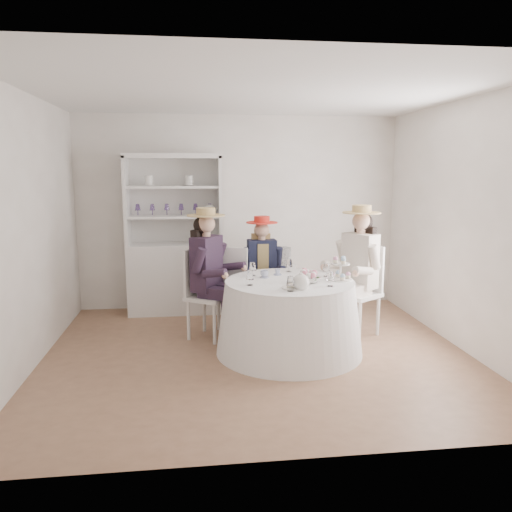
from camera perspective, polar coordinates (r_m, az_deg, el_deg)
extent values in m
plane|color=brown|center=(5.46, 0.13, -11.11)|extent=(4.50, 4.50, 0.00)
plane|color=white|center=(5.15, 0.14, 18.20)|extent=(4.50, 4.50, 0.00)
plane|color=silver|center=(7.11, -1.90, 4.97)|extent=(4.50, 0.00, 4.50)
plane|color=silver|center=(3.18, 4.68, -1.06)|extent=(4.50, 0.00, 4.50)
plane|color=silver|center=(5.34, -24.60, 2.48)|extent=(0.00, 4.50, 4.50)
plane|color=silver|center=(5.85, 22.59, 3.19)|extent=(0.00, 4.50, 4.50)
cone|color=white|center=(5.41, 3.81, -7.01)|extent=(1.57, 1.57, 0.77)
cylinder|color=white|center=(5.31, 3.86, -2.93)|extent=(1.37, 1.37, 0.02)
cube|color=silver|center=(6.97, -9.13, -2.49)|extent=(1.35, 0.76, 0.96)
cube|color=silver|center=(7.04, -9.31, 6.38)|extent=(1.25, 0.33, 1.17)
cube|color=silver|center=(6.81, -9.52, 11.20)|extent=(1.35, 0.76, 0.06)
cube|color=silver|center=(6.88, -14.56, 6.12)|extent=(0.15, 0.48, 1.17)
cube|color=silver|center=(6.83, -4.16, 6.38)|extent=(0.15, 0.48, 1.17)
cube|color=silver|center=(6.84, -9.33, 4.50)|extent=(1.26, 0.69, 0.03)
cube|color=silver|center=(6.81, -9.42, 7.80)|extent=(1.26, 0.69, 0.03)
sphere|color=white|center=(6.83, -5.31, 5.30)|extent=(0.15, 0.15, 0.15)
cube|color=silver|center=(7.03, 2.87, -3.69)|extent=(0.48, 0.48, 0.62)
cylinder|color=black|center=(6.94, 2.90, -0.14)|extent=(0.35, 0.35, 0.27)
cube|color=silver|center=(5.84, -5.41, -4.72)|extent=(0.60, 0.60, 0.04)
cylinder|color=silver|center=(5.68, -4.77, -7.74)|extent=(0.04, 0.04, 0.48)
cylinder|color=silver|center=(5.97, -3.07, -6.85)|extent=(0.04, 0.04, 0.48)
cylinder|color=silver|center=(5.86, -7.72, -7.26)|extent=(0.04, 0.04, 0.48)
cylinder|color=silver|center=(6.14, -5.93, -6.42)|extent=(0.04, 0.04, 0.48)
cube|color=silver|center=(5.88, -7.09, -1.74)|extent=(0.25, 0.36, 0.54)
cube|color=black|center=(5.77, -5.66, -0.84)|extent=(0.39, 0.45, 0.63)
cube|color=black|center=(5.67, -4.81, -4.24)|extent=(0.39, 0.32, 0.13)
cylinder|color=black|center=(5.69, -3.44, -7.59)|extent=(0.11, 0.11, 0.50)
cylinder|color=black|center=(5.54, -6.50, -0.49)|extent=(0.21, 0.18, 0.30)
cube|color=black|center=(5.84, -3.84, -3.83)|extent=(0.39, 0.32, 0.13)
cylinder|color=black|center=(5.85, -2.50, -7.08)|extent=(0.11, 0.11, 0.50)
cylinder|color=black|center=(5.92, -4.19, 0.21)|extent=(0.21, 0.18, 0.30)
cylinder|color=#D8A889|center=(5.71, -5.72, 2.48)|extent=(0.10, 0.10, 0.09)
sphere|color=#D8A889|center=(5.70, -5.74, 3.66)|extent=(0.21, 0.21, 0.21)
sphere|color=black|center=(5.73, -6.15, 3.52)|extent=(0.21, 0.21, 0.21)
cube|color=black|center=(5.78, -6.43, 1.03)|extent=(0.21, 0.27, 0.41)
cylinder|color=tan|center=(5.69, -5.76, 4.64)|extent=(0.43, 0.43, 0.01)
cylinder|color=tan|center=(5.69, -5.76, 5.07)|extent=(0.22, 0.22, 0.09)
cube|color=silver|center=(6.33, 0.68, -3.97)|extent=(0.41, 0.41, 0.04)
cylinder|color=silver|center=(6.21, -0.51, -6.39)|extent=(0.04, 0.04, 0.43)
cylinder|color=silver|center=(6.26, 2.35, -6.26)|extent=(0.04, 0.04, 0.43)
cylinder|color=silver|center=(6.51, -0.92, -5.63)|extent=(0.04, 0.04, 0.43)
cylinder|color=silver|center=(6.56, 1.81, -5.51)|extent=(0.04, 0.04, 0.43)
cube|color=silver|center=(6.44, 0.42, -1.31)|extent=(0.37, 0.04, 0.49)
cube|color=#191C32|center=(6.27, 0.66, -0.70)|extent=(0.36, 0.21, 0.57)
cube|color=tan|center=(6.27, 0.66, -0.70)|extent=(0.14, 0.22, 0.49)
cube|color=#191C32|center=(6.18, 0.06, -3.55)|extent=(0.14, 0.34, 0.12)
cylinder|color=#191C32|center=(6.13, 0.26, -6.52)|extent=(0.10, 0.10, 0.45)
cylinder|color=#191C32|center=(6.19, -1.13, -0.20)|extent=(0.09, 0.17, 0.27)
cube|color=#191C32|center=(6.21, 1.67, -3.49)|extent=(0.14, 0.34, 0.12)
cylinder|color=#191C32|center=(6.16, 1.90, -6.45)|extent=(0.10, 0.10, 0.45)
cylinder|color=#191C32|center=(6.26, 2.56, -0.10)|extent=(0.09, 0.17, 0.27)
cylinder|color=#D8A889|center=(6.22, 0.67, 2.05)|extent=(0.09, 0.09, 0.08)
sphere|color=#D8A889|center=(6.21, 0.67, 3.04)|extent=(0.19, 0.19, 0.19)
sphere|color=tan|center=(6.25, 0.60, 2.95)|extent=(0.19, 0.19, 0.19)
cube|color=tan|center=(6.32, 0.54, 0.91)|extent=(0.24, 0.09, 0.37)
cylinder|color=red|center=(6.20, 0.67, 3.85)|extent=(0.39, 0.39, 0.01)
cylinder|color=red|center=(6.19, 0.67, 4.21)|extent=(0.20, 0.20, 0.08)
cube|color=silver|center=(6.03, 11.53, -4.33)|extent=(0.61, 0.61, 0.04)
cylinder|color=silver|center=(6.07, 9.10, -6.64)|extent=(0.04, 0.04, 0.48)
cylinder|color=silver|center=(5.86, 11.76, -7.32)|extent=(0.04, 0.04, 0.48)
cylinder|color=silver|center=(6.34, 11.15, -6.00)|extent=(0.04, 0.04, 0.48)
cylinder|color=silver|center=(6.14, 13.76, -6.62)|extent=(0.04, 0.04, 0.48)
cube|color=silver|center=(6.13, 12.75, -1.32)|extent=(0.26, 0.36, 0.55)
cube|color=silver|center=(5.97, 11.79, -0.50)|extent=(0.40, 0.45, 0.64)
cube|color=silver|center=(5.97, 10.03, -3.56)|extent=(0.39, 0.33, 0.13)
cylinder|color=silver|center=(5.94, 8.99, -6.90)|extent=(0.11, 0.11, 0.51)
cylinder|color=silver|center=(6.06, 9.85, 0.45)|extent=(0.21, 0.19, 0.30)
cube|color=silver|center=(5.85, 11.54, -3.88)|extent=(0.39, 0.33, 0.13)
cylinder|color=silver|center=(5.82, 10.50, -7.29)|extent=(0.11, 0.11, 0.51)
cylinder|color=silver|center=(5.79, 13.34, -0.11)|extent=(0.21, 0.19, 0.30)
cylinder|color=#D8A889|center=(5.92, 11.90, 2.74)|extent=(0.10, 0.10, 0.09)
sphere|color=#D8A889|center=(5.90, 11.94, 3.91)|extent=(0.21, 0.21, 0.21)
sphere|color=black|center=(5.95, 12.22, 3.78)|extent=(0.21, 0.21, 0.21)
cube|color=black|center=(6.01, 12.36, 1.35)|extent=(0.22, 0.27, 0.42)
cylinder|color=tan|center=(5.89, 11.98, 4.87)|extent=(0.44, 0.44, 0.01)
cylinder|color=tan|center=(5.89, 11.99, 5.29)|extent=(0.22, 0.22, 0.09)
cube|color=silver|center=(6.22, -2.33, -3.83)|extent=(0.55, 0.55, 0.04)
cylinder|color=silver|center=(6.40, -0.40, -5.71)|extent=(0.04, 0.04, 0.47)
cylinder|color=silver|center=(6.49, -3.34, -5.51)|extent=(0.04, 0.04, 0.47)
cylinder|color=silver|center=(6.08, -1.22, -6.55)|extent=(0.04, 0.04, 0.47)
cylinder|color=silver|center=(6.18, -4.30, -6.31)|extent=(0.04, 0.04, 0.47)
cube|color=silver|center=(5.98, -2.87, -1.55)|extent=(0.39, 0.18, 0.54)
imported|color=white|center=(5.44, 0.96, -2.13)|extent=(0.11, 0.11, 0.07)
imported|color=white|center=(5.58, 2.47, -1.88)|extent=(0.08, 0.08, 0.06)
imported|color=white|center=(5.46, 6.02, -2.14)|extent=(0.11, 0.11, 0.07)
imported|color=white|center=(5.23, 6.30, -2.75)|extent=(0.25, 0.25, 0.05)
sphere|color=#D76B86|center=(5.25, 6.70, -2.05)|extent=(0.07, 0.07, 0.07)
sphere|color=white|center=(5.28, 6.50, -1.98)|extent=(0.07, 0.07, 0.07)
sphere|color=#D76B86|center=(5.29, 6.14, -1.94)|extent=(0.07, 0.07, 0.07)
sphere|color=white|center=(5.28, 5.76, -1.95)|extent=(0.07, 0.07, 0.07)
sphere|color=#D76B86|center=(5.26, 5.50, -2.01)|extent=(0.07, 0.07, 0.07)
sphere|color=white|center=(5.22, 5.47, -2.09)|extent=(0.07, 0.07, 0.07)
sphere|color=#D76B86|center=(5.19, 5.67, -2.16)|extent=(0.07, 0.07, 0.07)
sphere|color=white|center=(5.18, 6.03, -2.20)|extent=(0.07, 0.07, 0.07)
sphere|color=#D76B86|center=(5.19, 6.42, -2.19)|extent=(0.07, 0.07, 0.07)
sphere|color=white|center=(5.21, 6.67, -2.13)|extent=(0.07, 0.07, 0.07)
sphere|color=white|center=(4.91, 5.17, -3.00)|extent=(0.16, 0.16, 0.16)
cylinder|color=white|center=(4.93, 6.32, -2.86)|extent=(0.10, 0.03, 0.08)
cylinder|color=white|center=(4.90, 5.19, -2.06)|extent=(0.04, 0.04, 0.02)
cylinder|color=white|center=(4.98, 4.40, -3.61)|extent=(0.25, 0.25, 0.01)
cube|color=beige|center=(4.95, 3.89, -3.41)|extent=(0.06, 0.04, 0.03)
cube|color=beige|center=(4.97, 4.40, -3.21)|extent=(0.07, 0.05, 0.03)
cube|color=beige|center=(5.00, 4.91, -3.28)|extent=(0.07, 0.06, 0.03)
cube|color=beige|center=(5.01, 4.10, -3.12)|extent=(0.07, 0.07, 0.03)
cube|color=beige|center=(4.94, 4.83, -3.43)|extent=(0.06, 0.07, 0.03)
cylinder|color=white|center=(5.41, 9.59, -2.63)|extent=(0.26, 0.26, 0.01)
cylinder|color=white|center=(5.39, 9.62, -1.79)|extent=(0.02, 0.02, 0.17)
cylinder|color=white|center=(5.38, 9.64, -0.89)|extent=(0.20, 0.20, 0.01)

